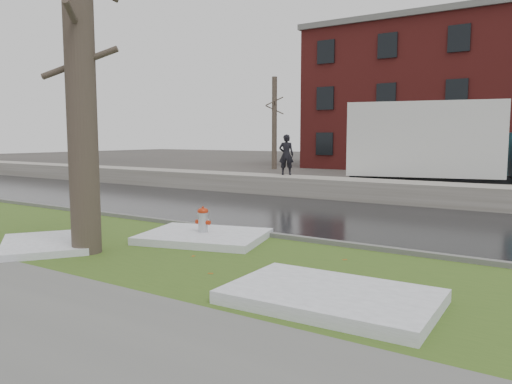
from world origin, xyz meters
The scene contains 16 objects.
ground centered at (0.00, 0.00, 0.00)m, with size 120.00×120.00×0.00m, color #47423D.
verge centered at (0.00, -1.25, 0.02)m, with size 60.00×4.50×0.04m, color #37541C.
road centered at (0.00, 4.50, 0.01)m, with size 60.00×7.00×0.03m, color black.
parking_lot centered at (0.00, 13.00, 0.01)m, with size 60.00×9.00×0.03m, color slate.
curb centered at (0.00, 1.00, 0.07)m, with size 60.00×0.15×0.14m, color slate.
snowbank centered at (0.00, 8.70, 0.38)m, with size 60.00×1.60×0.75m, color #A7A199.
brick_building centered at (2.00, 30.00, 5.00)m, with size 26.00×12.00×10.00m, color maroon.
bg_tree_left centered at (-12.00, 22.00, 3.33)m, with size 1.40×1.62×6.50m.
bg_tree_center centered at (-6.00, 26.00, 3.33)m, with size 1.40×1.62×6.50m.
fire_hydrant centered at (-0.43, -0.03, 0.43)m, with size 0.36×0.32×0.73m.
tree centered at (-1.51, -2.30, 3.62)m, with size 1.29×1.46×7.12m.
box_truck centered at (2.36, 11.91, 1.92)m, with size 10.99×4.59×3.64m.
worker centered at (-3.62, 9.18, 1.58)m, with size 0.60×0.40×1.66m, color black.
snow_patch_near centered at (-0.34, -0.10, 0.12)m, with size 2.60×2.00×0.16m, color white.
snow_patch_far centered at (-2.61, -2.50, 0.11)m, with size 2.20×1.60×0.14m, color white.
snow_patch_side centered at (3.79, -2.40, 0.13)m, with size 2.80×1.80×0.18m, color white.
Camera 1 is at (6.58, -8.50, 2.31)m, focal length 35.00 mm.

